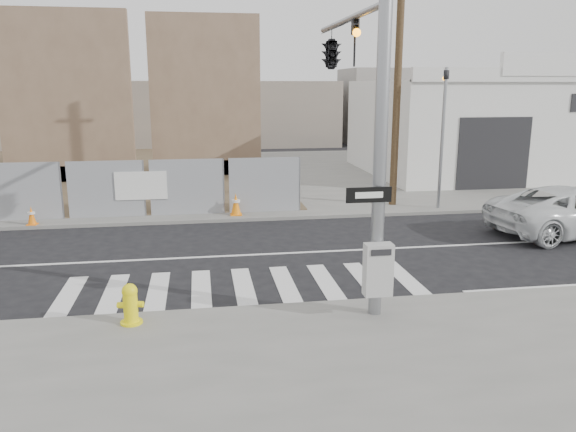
{
  "coord_description": "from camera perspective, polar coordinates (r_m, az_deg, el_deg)",
  "views": [
    {
      "loc": [
        -0.94,
        -15.14,
        4.66
      ],
      "look_at": [
        1.26,
        -1.3,
        1.4
      ],
      "focal_mm": 35.0,
      "sensor_mm": 36.0,
      "label": 1
    }
  ],
  "objects": [
    {
      "name": "signal_pole",
      "position": [
        13.54,
        5.82,
        13.55
      ],
      "size": [
        0.96,
        5.87,
        7.0
      ],
      "color": "gray",
      "rests_on": "sidewalk_near"
    },
    {
      "name": "traffic_cone_d",
      "position": [
        20.22,
        -5.32,
        1.19
      ],
      "size": [
        0.42,
        0.42,
        0.79
      ],
      "rotation": [
        0.0,
        0.0,
        -0.03
      ],
      "color": "orange",
      "rests_on": "sidewalk_far"
    },
    {
      "name": "sidewalk_far",
      "position": [
        29.51,
        -7.13,
        4.03
      ],
      "size": [
        50.0,
        20.0,
        0.12
      ],
      "primitive_type": "cube",
      "color": "slate",
      "rests_on": "ground"
    },
    {
      "name": "fire_hydrant",
      "position": [
        11.46,
        -15.72,
        -8.59
      ],
      "size": [
        0.53,
        0.53,
        0.82
      ],
      "rotation": [
        0.0,
        0.0,
        -0.29
      ],
      "color": "yellow",
      "rests_on": "sidewalk_near"
    },
    {
      "name": "utility_pole_right",
      "position": [
        21.95,
        11.12,
        14.28
      ],
      "size": [
        1.6,
        0.28,
        10.0
      ],
      "color": "brown",
      "rests_on": "sidewalk_far"
    },
    {
      "name": "concrete_wall_left",
      "position": [
        28.89,
        -21.47,
        9.67
      ],
      "size": [
        6.0,
        1.3,
        8.0
      ],
      "color": "brown",
      "rests_on": "sidewalk_far"
    },
    {
      "name": "far_signal_pole",
      "position": [
        21.7,
        15.51,
        9.52
      ],
      "size": [
        0.16,
        0.2,
        5.6
      ],
      "color": "gray",
      "rests_on": "sidewalk_far"
    },
    {
      "name": "ground",
      "position": [
        15.87,
        -5.26,
        -4.04
      ],
      "size": [
        100.0,
        100.0,
        0.0
      ],
      "primitive_type": "plane",
      "color": "black",
      "rests_on": "ground"
    },
    {
      "name": "suv",
      "position": [
        20.1,
        27.12,
        0.48
      ],
      "size": [
        5.82,
        3.23,
        1.54
      ],
      "primitive_type": "imported",
      "rotation": [
        0.0,
        0.0,
        1.7
      ],
      "color": "silver",
      "rests_on": "ground"
    },
    {
      "name": "concrete_wall_right",
      "position": [
        29.25,
        -8.32,
        10.45
      ],
      "size": [
        5.5,
        1.3,
        8.0
      ],
      "color": "brown",
      "rests_on": "sidewalk_far"
    },
    {
      "name": "traffic_cone_c",
      "position": [
        20.59,
        -24.61,
        0.02
      ],
      "size": [
        0.35,
        0.35,
        0.62
      ],
      "rotation": [
        0.0,
        0.0,
        -0.11
      ],
      "color": "orange",
      "rests_on": "sidewalk_far"
    },
    {
      "name": "auto_shop",
      "position": [
        31.9,
        19.12,
        8.57
      ],
      "size": [
        12.0,
        10.2,
        5.95
      ],
      "color": "silver",
      "rests_on": "sidewalk_far"
    }
  ]
}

